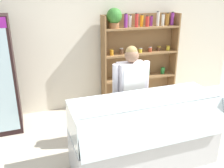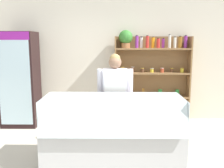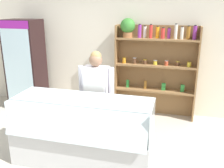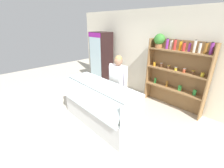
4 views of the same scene
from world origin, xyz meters
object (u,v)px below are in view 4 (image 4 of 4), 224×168
(drinks_fridge, at_px, (101,59))
(shelving_unit, at_px, (174,67))
(shop_clerk, at_px, (118,81))
(deli_display_case, at_px, (100,111))

(drinks_fridge, distance_m, shelving_unit, 2.78)
(shop_clerk, bearing_deg, shelving_unit, 62.74)
(shelving_unit, distance_m, shop_clerk, 1.62)
(shelving_unit, relative_size, shop_clerk, 1.27)
(drinks_fridge, relative_size, shop_clerk, 1.25)
(drinks_fridge, xyz_separation_m, shop_clerk, (2.02, -1.12, -0.06))
(deli_display_case, relative_size, shop_clerk, 1.27)
(drinks_fridge, relative_size, shelving_unit, 0.98)
(shelving_unit, height_order, deli_display_case, shelving_unit)
(deli_display_case, bearing_deg, drinks_fridge, 139.57)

